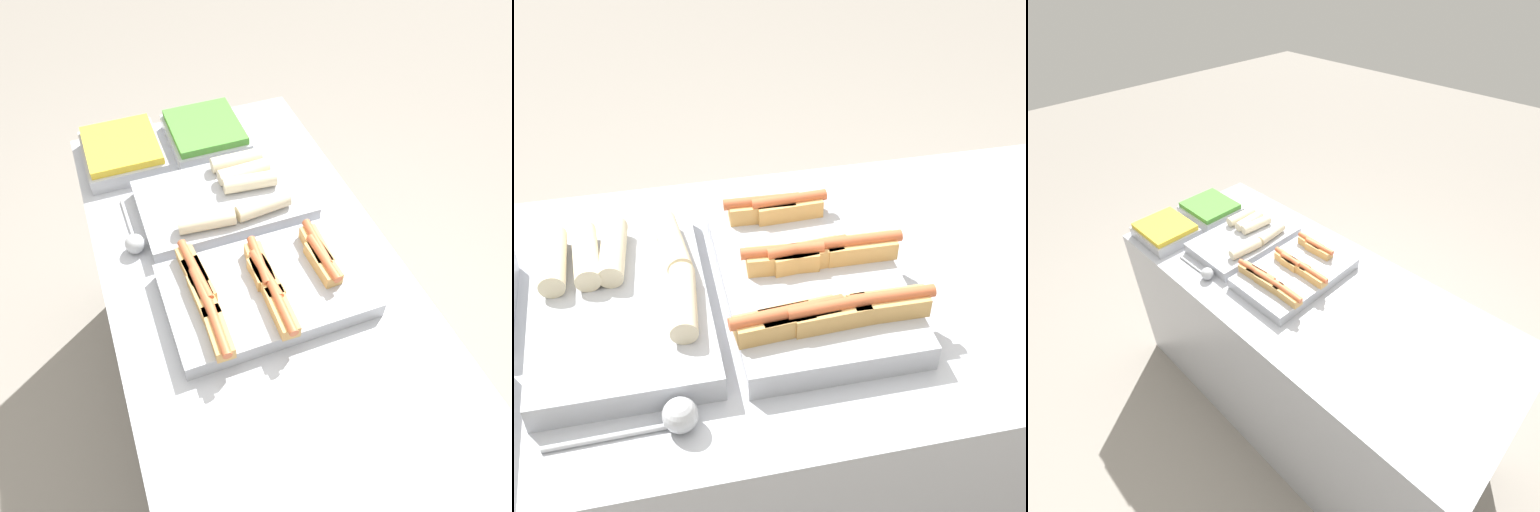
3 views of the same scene
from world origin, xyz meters
The scene contains 4 objects.
counter centered at (0.00, 0.00, 0.43)m, with size 1.78×0.77×0.85m.
tray_hotdogs centered at (-0.07, -0.01, 0.89)m, with size 0.35×0.50×0.10m.
tray_wraps centered at (-0.40, 0.01, 0.89)m, with size 0.30×0.48×0.10m.
serving_spoon_near centered at (-0.34, -0.27, 0.88)m, with size 0.23×0.05×0.05m.
Camera 2 is at (-0.34, -0.96, 1.73)m, focal length 50.00 mm.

